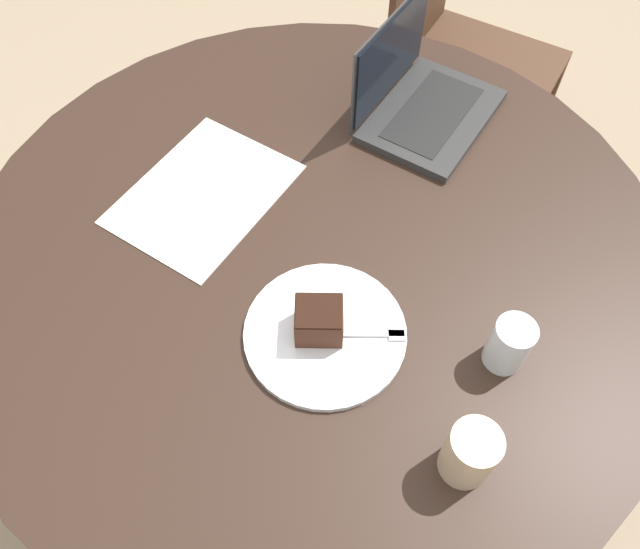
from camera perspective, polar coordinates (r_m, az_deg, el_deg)
name	(u,v)px	position (r m, az deg, el deg)	size (l,w,h in m)	color
ground_plane	(317,394)	(1.76, -0.28, -10.91)	(12.00, 12.00, 0.00)	gray
dining_table	(316,275)	(1.22, -0.39, -0.06)	(1.30, 1.30, 0.72)	black
chair	(456,61)	(1.93, 12.35, 18.56)	(0.55, 0.55, 0.89)	#472D1E
paper_document	(204,194)	(1.22, -10.57, 7.26)	(0.40, 0.35, 0.00)	white
plate	(325,333)	(1.03, 0.47, -5.39)	(0.27, 0.27, 0.01)	silver
cake_slice	(319,320)	(1.00, -0.10, -4.22)	(0.10, 0.10, 0.07)	#472619
fork	(364,333)	(1.02, 4.05, -5.40)	(0.15, 0.12, 0.00)	silver
coffee_glass	(470,454)	(0.92, 13.52, -15.63)	(0.07, 0.07, 0.11)	#C6AD89
water_glass	(509,344)	(1.01, 16.92, -6.13)	(0.06, 0.06, 0.10)	silver
laptop	(421,100)	(1.35, 9.25, 15.44)	(0.35, 0.31, 0.21)	#2D2D2D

